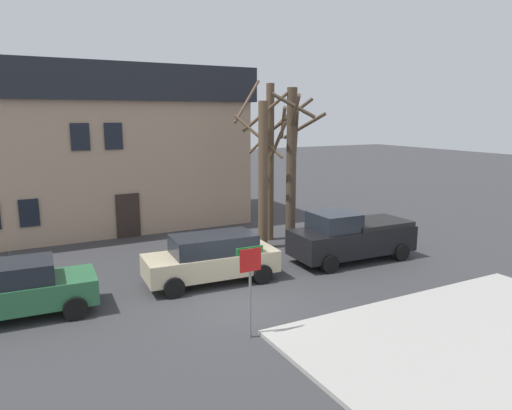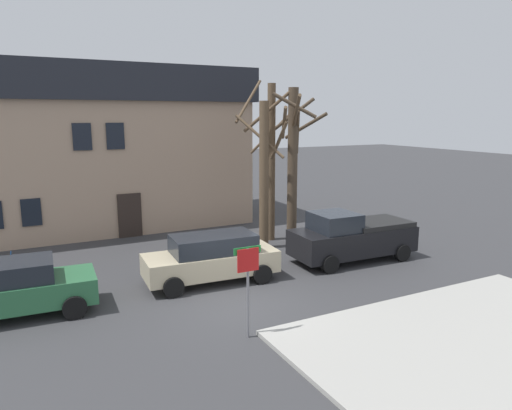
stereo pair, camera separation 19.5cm
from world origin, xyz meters
name	(u,v)px [view 1 (the left image)]	position (x,y,z in m)	size (l,w,h in m)	color
ground_plane	(238,305)	(0.00, 0.00, 0.00)	(120.00, 120.00, 0.00)	#38383A
building_main	(90,147)	(-2.02, 13.27, 4.12)	(15.60, 7.34, 8.11)	tan
tree_bare_near	(266,167)	(3.89, 5.25, 3.54)	(2.15, 3.37, 6.84)	brown
tree_bare_mid	(270,157)	(4.70, 6.35, 3.87)	(3.38, 3.38, 7.38)	brown
tree_bare_far	(292,161)	(5.37, 5.53, 3.71)	(2.82, 2.82, 6.93)	#4C3D2D
car_green_sedan	(19,290)	(-5.92, 2.20, 0.82)	(4.31, 2.17, 1.65)	#2D6B42
car_beige_wagon	(212,258)	(0.10, 2.27, 0.88)	(4.68, 2.18, 1.69)	#C6B793
pickup_truck_black	(351,236)	(6.02, 2.03, 0.97)	(5.12, 2.31, 2.02)	black
street_sign_pole	(250,274)	(-0.64, -2.07, 1.74)	(0.76, 0.07, 2.46)	slate
bicycle_leaning	(17,269)	(-5.92, 5.81, 0.37)	(1.74, 0.31, 1.03)	black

